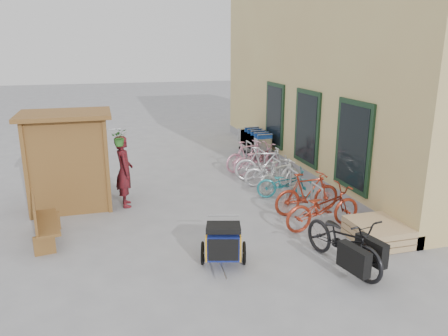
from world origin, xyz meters
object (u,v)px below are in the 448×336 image
object	(u,v)px
bike_6	(257,159)
child_trailer	(223,241)
person_kiosk	(124,171)
bike_1	(307,193)
cargo_bike	(344,241)
bike_0	(323,208)
pallet_stack	(378,232)
bike_3	(281,176)
bench	(42,220)
kiosk	(64,147)
bike_4	(272,172)
bike_7	(248,156)
shopping_carts	(254,140)
bike_5	(264,164)
bike_2	(286,183)

from	to	relation	value
bike_6	child_trailer	bearing A→B (deg)	135.80
child_trailer	person_kiosk	bearing A→B (deg)	128.89
child_trailer	bike_1	xyz separation A→B (m)	(2.63, 1.87, 0.06)
cargo_bike	bike_0	xyz separation A→B (m)	(0.47, 1.69, -0.02)
person_kiosk	bike_1	distance (m)	4.56
pallet_stack	child_trailer	xyz separation A→B (m)	(-3.34, -0.02, 0.25)
person_kiosk	bike_3	bearing A→B (deg)	-93.72
person_kiosk	bench	bearing A→B (deg)	131.75
pallet_stack	kiosk	bearing A→B (deg)	148.34
bike_3	cargo_bike	bearing A→B (deg)	153.61
pallet_stack	bike_3	distance (m)	3.60
bike_4	bike_7	bearing A→B (deg)	13.97
kiosk	pallet_stack	bearing A→B (deg)	-31.66
shopping_carts	bike_5	size ratio (longest dim) A/B	1.29
bench	bike_7	xyz separation A→B (m)	(5.80, 3.92, 0.01)
child_trailer	bike_2	bearing A→B (deg)	65.35
pallet_stack	bench	size ratio (longest dim) A/B	0.77
bench	bike_0	distance (m)	5.97
pallet_stack	child_trailer	bearing A→B (deg)	-179.64
cargo_bike	bike_1	bearing A→B (deg)	66.98
kiosk	bike_0	distance (m)	6.32
shopping_carts	bike_2	size ratio (longest dim) A/B	1.46
bike_7	bike_5	bearing A→B (deg)	169.19
cargo_bike	bike_4	bearing A→B (deg)	72.36
kiosk	bike_0	world-z (taller)	kiosk
shopping_carts	bike_3	size ratio (longest dim) A/B	1.48
kiosk	bike_0	xyz separation A→B (m)	(5.50, -2.93, -1.06)
pallet_stack	child_trailer	size ratio (longest dim) A/B	0.83
bike_0	bike_7	world-z (taller)	bike_7
child_trailer	bike_7	bearing A→B (deg)	82.67
person_kiosk	bike_7	xyz separation A→B (m)	(4.02, 2.18, -0.41)
child_trailer	cargo_bike	bearing A→B (deg)	-3.59
bike_2	bike_3	world-z (taller)	bike_3
bike_0	person_kiosk	bearing A→B (deg)	50.64
bike_4	bike_5	xyz separation A→B (m)	(-0.06, 0.50, 0.10)
kiosk	bike_7	bearing A→B (deg)	19.51
bike_1	bike_4	size ratio (longest dim) A/B	1.07
cargo_bike	bike_0	size ratio (longest dim) A/B	1.11
pallet_stack	shopping_carts	size ratio (longest dim) A/B	0.53
bike_6	person_kiosk	bearing A→B (deg)	94.99
bike_7	shopping_carts	bearing A→B (deg)	-41.10
bike_6	cargo_bike	bearing A→B (deg)	156.61
kiosk	child_trailer	bearing A→B (deg)	-52.95
child_trailer	bike_2	world-z (taller)	child_trailer
bike_3	bike_7	world-z (taller)	bike_7
person_kiosk	bike_6	distance (m)	4.58
pallet_stack	bike_7	xyz separation A→B (m)	(-0.88, 5.78, 0.29)
bench	bike_5	xyz separation A→B (m)	(5.91, 2.74, 0.04)
shopping_carts	bike_2	world-z (taller)	shopping_carts
bike_1	bike_3	world-z (taller)	bike_1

